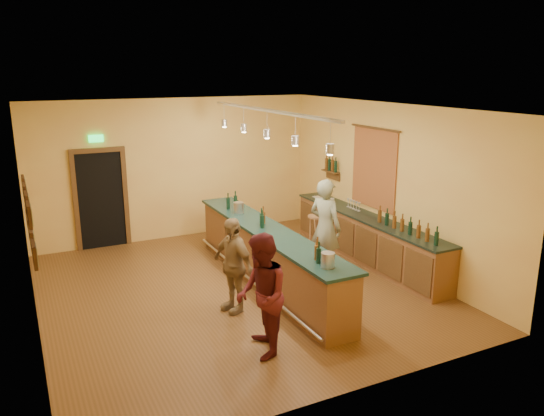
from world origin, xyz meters
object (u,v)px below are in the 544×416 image
back_counter (367,238)px  customer_a (261,296)px  tasting_bar (267,252)px  bartender (325,228)px  customer_b (233,265)px  bar_stool (316,222)px

back_counter → customer_a: bearing=-145.7°
tasting_bar → bartender: bearing=-3.7°
back_counter → bartender: 1.28m
tasting_bar → customer_a: customer_a is taller
bartender → customer_b: bearing=85.4°
tasting_bar → bartender: (1.17, -0.08, 0.32)m
tasting_bar → bartender: bartender is taller
tasting_bar → customer_b: 1.25m
customer_a → bartender: bearing=148.6°
back_counter → bar_stool: (-0.52, 1.14, 0.10)m
back_counter → customer_a: (-3.49, -2.38, 0.37)m
back_counter → customer_b: (-3.32, -0.94, 0.30)m
bartender → bar_stool: 1.58m
back_counter → customer_a: 4.24m
tasting_bar → bar_stool: tasting_bar is taller
back_counter → customer_b: size_ratio=2.90×
customer_a → customer_b: size_ratio=1.10×
bartender → customer_b: 2.26m
back_counter → bartender: size_ratio=2.44×
customer_b → tasting_bar: bearing=111.8°
tasting_bar → bar_stool: bearing=36.1°
bar_stool → customer_b: bearing=-143.4°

